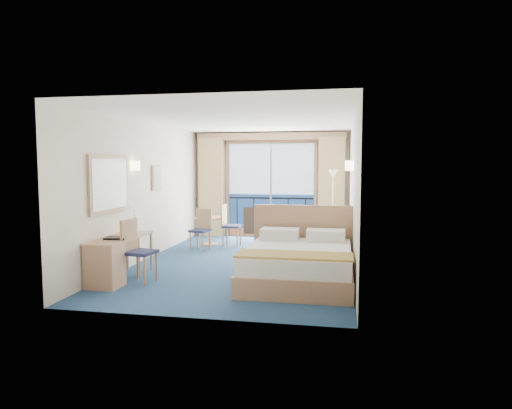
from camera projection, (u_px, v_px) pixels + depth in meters
name	position (u px, v px, depth m)	size (l,w,h in m)	color
floor	(245.00, 262.00, 8.75)	(6.50, 6.50, 0.00)	navy
room_walls	(245.00, 169.00, 8.59)	(4.04, 6.54, 2.72)	white
balcony_door	(271.00, 193.00, 11.80)	(2.36, 0.03, 2.52)	navy
curtain_left	(212.00, 187.00, 11.93)	(0.65, 0.22, 2.55)	tan
curtain_right	(331.00, 188.00, 11.36)	(0.65, 0.22, 2.55)	tan
pelmet	(270.00, 136.00, 11.56)	(3.80, 0.25, 0.18)	tan
mirror	(109.00, 184.00, 7.51)	(0.05, 1.25, 0.95)	tan
wall_print	(156.00, 178.00, 9.41)	(0.04, 0.42, 0.52)	tan
sconce_left	(135.00, 166.00, 8.36)	(0.18, 0.18, 0.18)	beige
sconce_right	(350.00, 166.00, 8.09)	(0.18, 0.18, 0.18)	beige
bed	(299.00, 262.00, 7.23)	(1.82, 2.17, 1.15)	tan
nightstand	(340.00, 253.00, 8.32)	(0.38, 0.36, 0.50)	tan
phone	(338.00, 238.00, 8.26)	(0.19, 0.15, 0.09)	silver
armchair	(325.00, 230.00, 10.27)	(0.83, 0.85, 0.78)	#4B515B
floor_lamp	(333.00, 188.00, 10.71)	(0.24, 0.24, 1.74)	silver
desk	(108.00, 261.00, 7.04)	(0.51, 1.49, 0.70)	tan
desk_chair	(136.00, 247.00, 7.23)	(0.49, 0.49, 1.01)	#1F2549
folder	(116.00, 238.00, 7.20)	(0.34, 0.26, 0.03)	black
desk_lamp	(134.00, 212.00, 7.90)	(0.13, 0.13, 0.47)	silver
round_table	(210.00, 224.00, 10.60)	(0.72, 0.72, 0.65)	tan
table_chair_a	(228.00, 223.00, 10.51)	(0.42, 0.41, 0.95)	#1F2549
table_chair_b	(202.00, 227.00, 9.99)	(0.45, 0.46, 0.90)	#1F2549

